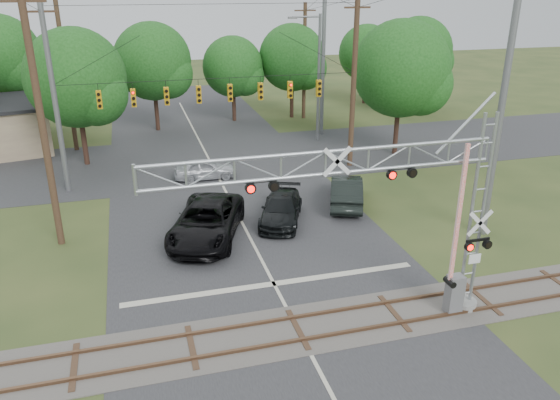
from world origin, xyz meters
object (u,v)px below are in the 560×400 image
object	(u,v)px
traffic_signal_span	(228,91)
pickup_black	(207,221)
car_dark	(281,209)
streetlight	(316,72)
sedan_silver	(205,169)
crossing_gantry	(389,203)

from	to	relation	value
traffic_signal_span	pickup_black	world-z (taller)	traffic_signal_span
car_dark	streetlight	distance (m)	17.36
traffic_signal_span	car_dark	bearing A→B (deg)	-81.06
traffic_signal_span	car_dark	world-z (taller)	traffic_signal_span
traffic_signal_span	sedan_silver	world-z (taller)	traffic_signal_span
crossing_gantry	pickup_black	size ratio (longest dim) A/B	1.93
crossing_gantry	sedan_silver	bearing A→B (deg)	102.49
crossing_gantry	traffic_signal_span	distance (m)	18.53
car_dark	streetlight	size ratio (longest dim) A/B	0.50
traffic_signal_span	streetlight	bearing A→B (deg)	39.67
crossing_gantry	car_dark	size ratio (longest dim) A/B	2.57
traffic_signal_span	streetlight	xyz separation A→B (m)	(8.41, 6.98, -0.15)
sedan_silver	car_dark	bearing A→B (deg)	-158.66
pickup_black	sedan_silver	bearing A→B (deg)	102.75
pickup_black	traffic_signal_span	bearing A→B (deg)	92.36
pickup_black	sedan_silver	distance (m)	9.16
traffic_signal_span	streetlight	distance (m)	10.93
car_dark	streetlight	world-z (taller)	streetlight
sedan_silver	crossing_gantry	bearing A→B (deg)	-166.63
crossing_gantry	streetlight	xyz separation A→B (m)	(6.08, 25.34, 0.58)
crossing_gantry	car_dark	world-z (taller)	crossing_gantry
crossing_gantry	pickup_black	world-z (taller)	crossing_gantry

